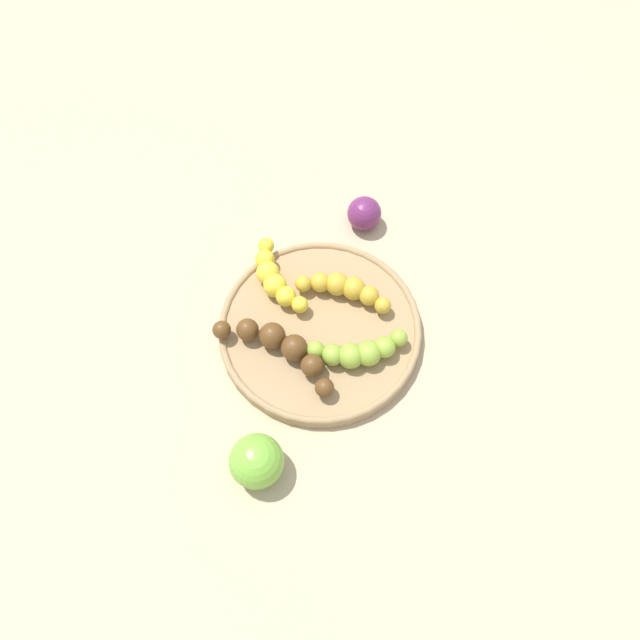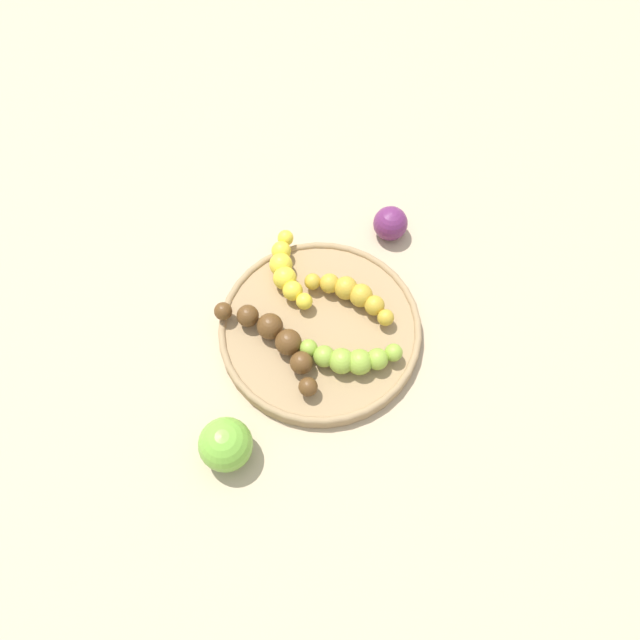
{
  "view_description": "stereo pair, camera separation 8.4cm",
  "coord_description": "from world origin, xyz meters",
  "px_view_note": "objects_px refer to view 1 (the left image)",
  "views": [
    {
      "loc": [
        0.12,
        -0.37,
        0.78
      ],
      "look_at": [
        0.0,
        0.0,
        0.04
      ],
      "focal_mm": 34.83,
      "sensor_mm": 36.0,
      "label": 1
    },
    {
      "loc": [
        0.2,
        -0.34,
        0.78
      ],
      "look_at": [
        0.0,
        0.0,
        0.04
      ],
      "focal_mm": 34.83,
      "sensor_mm": 36.0,
      "label": 2
    }
  ],
  "objects_px": {
    "banana_green": "(359,352)",
    "apple_green": "(257,461)",
    "fruit_bowl": "(320,329)",
    "banana_spotted": "(345,289)",
    "plum_purple": "(364,213)",
    "banana_yellow": "(275,278)",
    "banana_overripe": "(280,346)"
  },
  "relations": [
    {
      "from": "banana_overripe",
      "to": "banana_spotted",
      "type": "distance_m",
      "value": 0.13
    },
    {
      "from": "banana_overripe",
      "to": "banana_yellow",
      "type": "height_order",
      "value": "banana_overripe"
    },
    {
      "from": "fruit_bowl",
      "to": "plum_purple",
      "type": "relative_size",
      "value": 5.42
    },
    {
      "from": "banana_yellow",
      "to": "plum_purple",
      "type": "xyz_separation_m",
      "value": [
        0.09,
        0.16,
        -0.01
      ]
    },
    {
      "from": "apple_green",
      "to": "fruit_bowl",
      "type": "bearing_deg",
      "value": 86.07
    },
    {
      "from": "fruit_bowl",
      "to": "banana_overripe",
      "type": "relative_size",
      "value": 1.55
    },
    {
      "from": "banana_spotted",
      "to": "apple_green",
      "type": "height_order",
      "value": "apple_green"
    },
    {
      "from": "plum_purple",
      "to": "banana_overripe",
      "type": "bearing_deg",
      "value": -99.83
    },
    {
      "from": "banana_overripe",
      "to": "banana_green",
      "type": "distance_m",
      "value": 0.1
    },
    {
      "from": "banana_spotted",
      "to": "banana_yellow",
      "type": "xyz_separation_m",
      "value": [
        -0.1,
        -0.01,
        0.0
      ]
    },
    {
      "from": "banana_overripe",
      "to": "banana_spotted",
      "type": "relative_size",
      "value": 1.31
    },
    {
      "from": "banana_yellow",
      "to": "fruit_bowl",
      "type": "bearing_deg",
      "value": 105.89
    },
    {
      "from": "banana_yellow",
      "to": "plum_purple",
      "type": "height_order",
      "value": "same"
    },
    {
      "from": "fruit_bowl",
      "to": "banana_green",
      "type": "distance_m",
      "value": 0.07
    },
    {
      "from": "fruit_bowl",
      "to": "banana_yellow",
      "type": "distance_m",
      "value": 0.1
    },
    {
      "from": "plum_purple",
      "to": "banana_yellow",
      "type": "bearing_deg",
      "value": -119.39
    },
    {
      "from": "banana_yellow",
      "to": "banana_green",
      "type": "bearing_deg",
      "value": 107.9
    },
    {
      "from": "banana_green",
      "to": "banana_yellow",
      "type": "height_order",
      "value": "banana_green"
    },
    {
      "from": "banana_yellow",
      "to": "banana_overripe",
      "type": "bearing_deg",
      "value": 68.48
    },
    {
      "from": "banana_overripe",
      "to": "banana_green",
      "type": "xyz_separation_m",
      "value": [
        0.1,
        0.03,
        -0.0
      ]
    },
    {
      "from": "banana_spotted",
      "to": "plum_purple",
      "type": "xyz_separation_m",
      "value": [
        -0.01,
        0.14,
        -0.01
      ]
    },
    {
      "from": "apple_green",
      "to": "banana_spotted",
      "type": "bearing_deg",
      "value": 83.26
    },
    {
      "from": "banana_spotted",
      "to": "banana_yellow",
      "type": "distance_m",
      "value": 0.1
    },
    {
      "from": "banana_green",
      "to": "apple_green",
      "type": "height_order",
      "value": "apple_green"
    },
    {
      "from": "banana_green",
      "to": "banana_spotted",
      "type": "height_order",
      "value": "banana_green"
    },
    {
      "from": "banana_spotted",
      "to": "plum_purple",
      "type": "height_order",
      "value": "same"
    },
    {
      "from": "fruit_bowl",
      "to": "banana_spotted",
      "type": "height_order",
      "value": "banana_spotted"
    },
    {
      "from": "banana_spotted",
      "to": "banana_yellow",
      "type": "bearing_deg",
      "value": 97.63
    },
    {
      "from": "banana_green",
      "to": "banana_yellow",
      "type": "bearing_deg",
      "value": -143.76
    },
    {
      "from": "fruit_bowl",
      "to": "banana_spotted",
      "type": "distance_m",
      "value": 0.07
    },
    {
      "from": "banana_green",
      "to": "plum_purple",
      "type": "relative_size",
      "value": 2.4
    },
    {
      "from": "fruit_bowl",
      "to": "banana_spotted",
      "type": "xyz_separation_m",
      "value": [
        0.02,
        0.06,
        0.02
      ]
    }
  ]
}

